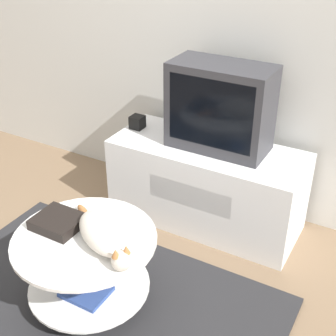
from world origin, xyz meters
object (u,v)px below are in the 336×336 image
object	(u,v)px
dvd_box	(58,222)
tv	(220,107)
speaker	(137,122)
cat	(104,234)

from	to	relation	value
dvd_box	tv	bearing A→B (deg)	67.74
speaker	cat	xyz separation A→B (m)	(0.43, -0.96, -0.08)
speaker	dvd_box	world-z (taller)	speaker
dvd_box	cat	distance (m)	0.28
tv	speaker	world-z (taller)	tv
dvd_box	cat	world-z (taller)	cat
speaker	tv	bearing A→B (deg)	1.31
speaker	cat	bearing A→B (deg)	-65.72
cat	speaker	bearing A→B (deg)	144.53
tv	cat	size ratio (longest dim) A/B	1.17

